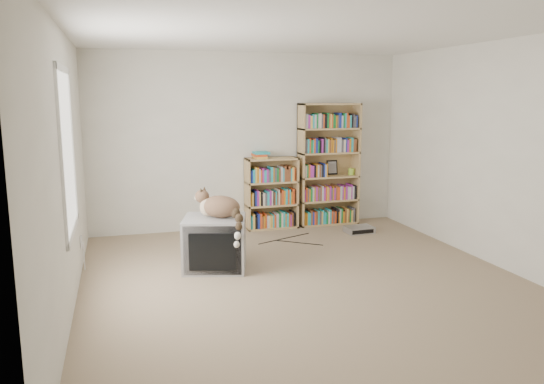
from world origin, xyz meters
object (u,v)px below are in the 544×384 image
object	(u,v)px
bookcase_tall	(328,167)
bookcase_short	(271,195)
crt_tv	(215,243)
cat	(223,210)
dvd_player	(359,229)

from	to	relation	value
bookcase_tall	bookcase_short	world-z (taller)	bookcase_tall
bookcase_tall	crt_tv	bearing A→B (deg)	-140.99
cat	bookcase_short	xyz separation A→B (m)	(1.03, 1.69, -0.19)
cat	dvd_player	distance (m)	2.47
crt_tv	bookcase_short	xyz separation A→B (m)	(1.12, 1.62, 0.19)
bookcase_short	dvd_player	distance (m)	1.35
dvd_player	bookcase_tall	bearing A→B (deg)	107.66
cat	bookcase_short	world-z (taller)	bookcase_short
bookcase_short	dvd_player	world-z (taller)	bookcase_short
bookcase_tall	dvd_player	world-z (taller)	bookcase_tall
crt_tv	bookcase_short	world-z (taller)	bookcase_short
crt_tv	dvd_player	distance (m)	2.45
crt_tv	bookcase_tall	size ratio (longest dim) A/B	0.45
crt_tv	dvd_player	bearing A→B (deg)	39.11
cat	bookcase_short	bearing A→B (deg)	91.81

